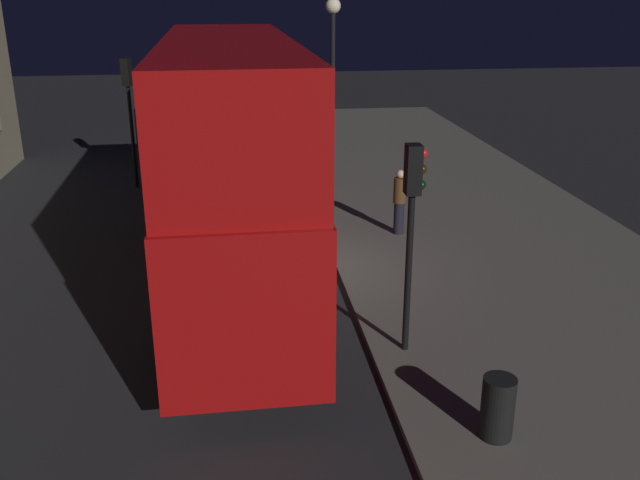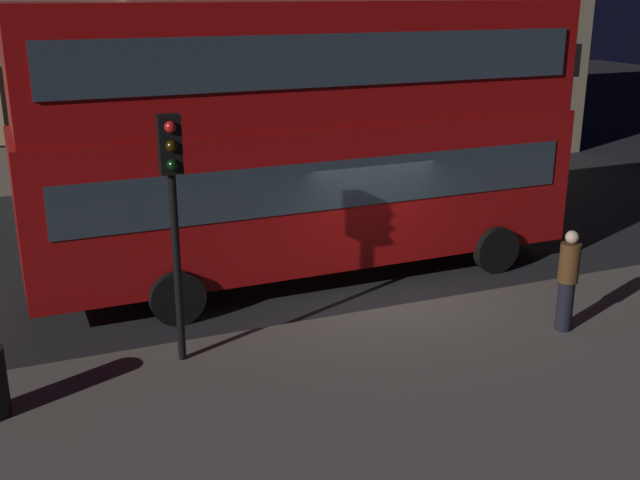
{
  "view_description": "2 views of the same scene",
  "coord_description": "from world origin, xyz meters",
  "views": [
    {
      "loc": [
        -15.18,
        1.77,
        6.42
      ],
      "look_at": [
        -1.84,
        0.01,
        1.49
      ],
      "focal_mm": 39.28,
      "sensor_mm": 36.0,
      "label": 1
    },
    {
      "loc": [
        -6.25,
        -12.15,
        5.61
      ],
      "look_at": [
        -1.29,
        -0.07,
        1.36
      ],
      "focal_mm": 43.38,
      "sensor_mm": 36.0,
      "label": 2
    }
  ],
  "objects": [
    {
      "name": "ground_plane",
      "position": [
        0.0,
        0.0,
        0.0
      ],
      "size": [
        80.0,
        80.0,
        0.0
      ],
      "primitive_type": "plane",
      "color": "#232326"
    },
    {
      "name": "sidewalk_slab",
      "position": [
        0.0,
        -4.81,
        0.06
      ],
      "size": [
        44.0,
        8.35,
        0.12
      ],
      "primitive_type": "cube",
      "color": "#5B564F",
      "rests_on": "ground"
    },
    {
      "name": "double_decker_bus",
      "position": [
        -0.85,
        1.72,
        3.02
      ],
      "size": [
        10.99,
        3.03,
        5.41
      ],
      "rotation": [
        0.0,
        0.0,
        0.01
      ],
      "color": "#9E0C0C",
      "rests_on": "ground"
    },
    {
      "name": "traffic_light_near_kerb",
      "position": [
        -4.1,
        -1.29,
        2.87
      ],
      "size": [
        0.33,
        0.36,
        3.81
      ],
      "rotation": [
        0.0,
        0.0,
        -0.02
      ],
      "color": "black",
      "rests_on": "sidewalk_slab"
    },
    {
      "name": "traffic_light_far_side",
      "position": [
        8.1,
        4.91,
        3.02
      ],
      "size": [
        0.38,
        0.4,
        4.22
      ],
      "rotation": [
        0.0,
        0.0,
        2.84
      ],
      "color": "black",
      "rests_on": "ground"
    },
    {
      "name": "street_lamp",
      "position": [
        6.7,
        -1.52,
        4.24
      ],
      "size": [
        0.46,
        0.46,
        5.91
      ],
      "color": "black",
      "rests_on": "sidewalk_slab"
    },
    {
      "name": "pedestrian",
      "position": [
        2.1,
        -2.63,
        1.03
      ],
      "size": [
        0.34,
        0.34,
        1.75
      ],
      "rotation": [
        0.0,
        0.0,
        2.62
      ],
      "color": "black",
      "rests_on": "sidewalk_slab"
    },
    {
      "name": "litter_bin",
      "position": [
        -6.86,
        -1.95,
        0.61
      ],
      "size": [
        0.49,
        0.49,
        0.97
      ],
      "primitive_type": "cylinder",
      "color": "black",
      "rests_on": "sidewalk_slab"
    }
  ]
}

